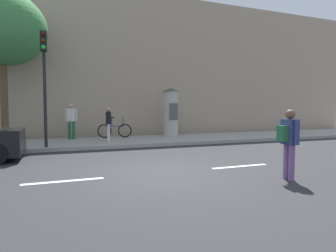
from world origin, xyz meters
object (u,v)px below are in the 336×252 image
(pedestrian_in_dark_shirt, at_px, (289,138))
(bicycle_leaning, at_px, (115,130))
(pedestrian_with_bag, at_px, (108,121))
(traffic_light, at_px, (44,70))
(street_tree, at_px, (2,29))
(poster_column, at_px, (171,112))
(pedestrian_tallest, at_px, (71,118))

(pedestrian_in_dark_shirt, xyz_separation_m, bicycle_leaning, (-2.23, 9.84, -0.44))
(pedestrian_with_bag, bearing_deg, bicycle_leaning, 68.94)
(traffic_light, relative_size, pedestrian_with_bag, 2.80)
(street_tree, relative_size, pedestrian_with_bag, 4.18)
(poster_column, relative_size, bicycle_leaning, 1.52)
(traffic_light, height_order, bicycle_leaning, traffic_light)
(street_tree, xyz_separation_m, pedestrian_in_dark_shirt, (7.23, -9.44, -4.20))
(traffic_light, xyz_separation_m, street_tree, (-1.76, 2.49, 2.04))
(pedestrian_with_bag, xyz_separation_m, bicycle_leaning, (0.57, 1.48, -0.55))
(pedestrian_with_bag, distance_m, bicycle_leaning, 1.68)
(street_tree, bearing_deg, bicycle_leaning, 4.62)
(poster_column, xyz_separation_m, pedestrian_with_bag, (-3.67, -1.31, -0.41))
(pedestrian_with_bag, relative_size, bicycle_leaning, 0.91)
(pedestrian_in_dark_shirt, relative_size, bicycle_leaning, 0.94)
(pedestrian_tallest, xyz_separation_m, pedestrian_with_bag, (1.59, -1.40, -0.10))
(street_tree, distance_m, pedestrian_tallest, 4.91)
(street_tree, distance_m, pedestrian_with_bag, 6.12)
(pedestrian_in_dark_shirt, height_order, pedestrian_with_bag, pedestrian_with_bag)
(bicycle_leaning, bearing_deg, poster_column, -3.08)
(street_tree, distance_m, pedestrian_in_dark_shirt, 12.61)
(traffic_light, bearing_deg, poster_column, 23.28)
(traffic_light, relative_size, pedestrian_tallest, 2.51)
(pedestrian_in_dark_shirt, relative_size, pedestrian_with_bag, 1.03)
(traffic_light, height_order, street_tree, street_tree)
(traffic_light, distance_m, pedestrian_with_bag, 3.65)
(poster_column, bearing_deg, pedestrian_tallest, 179.07)
(pedestrian_in_dark_shirt, bearing_deg, traffic_light, 128.21)
(traffic_light, distance_m, street_tree, 3.67)
(pedestrian_tallest, bearing_deg, traffic_light, -111.07)
(traffic_light, xyz_separation_m, pedestrian_tallest, (1.08, 2.81, -1.95))
(poster_column, relative_size, pedestrian_in_dark_shirt, 1.62)
(traffic_light, bearing_deg, street_tree, 125.24)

